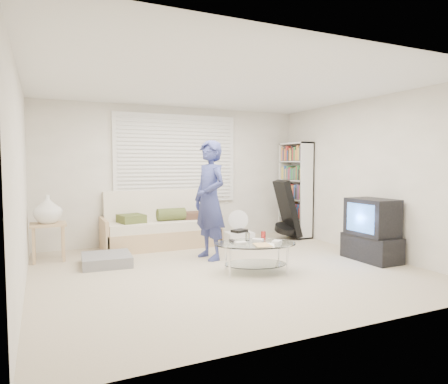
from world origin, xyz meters
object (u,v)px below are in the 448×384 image
futon_sofa (161,228)px  coffee_table (256,249)px  tv_unit (372,231)px  bookshelf (295,190)px

futon_sofa → coffee_table: 2.28m
futon_sofa → tv_unit: futon_sofa is taller
bookshelf → tv_unit: bookshelf is taller
coffee_table → bookshelf: bearing=45.1°
tv_unit → coffee_table: tv_unit is taller
tv_unit → bookshelf: bearing=86.7°
futon_sofa → coffee_table: size_ratio=1.62×
futon_sofa → bookshelf: bookshelf is taller
bookshelf → tv_unit: (-0.13, -2.18, -0.48)m
tv_unit → coffee_table: size_ratio=0.75×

